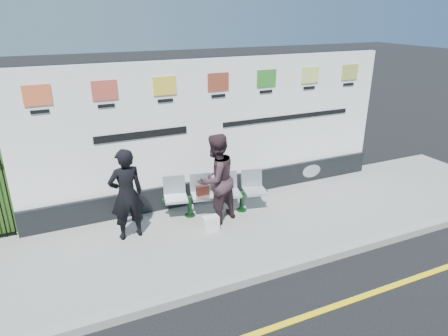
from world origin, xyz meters
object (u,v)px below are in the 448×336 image
at_px(woman_left, 126,194).
at_px(woman_right, 216,179).
at_px(billboard, 217,141).
at_px(bench, 216,203).

xyz_separation_m(woman_left, woman_right, (1.67, -0.09, 0.04)).
distance_m(woman_left, woman_right, 1.68).
height_order(billboard, woman_left, billboard).
relative_size(bench, woman_right, 1.16).
bearing_deg(woman_left, woman_right, 170.34).
height_order(billboard, bench, billboard).
distance_m(bench, woman_right, 0.74).
height_order(billboard, woman_right, billboard).
xyz_separation_m(billboard, bench, (-0.34, -0.71, -1.08)).
height_order(bench, woman_right, woman_right).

